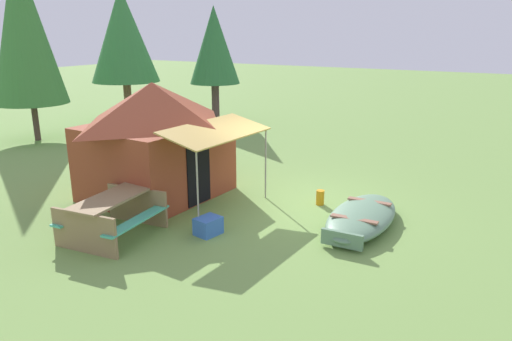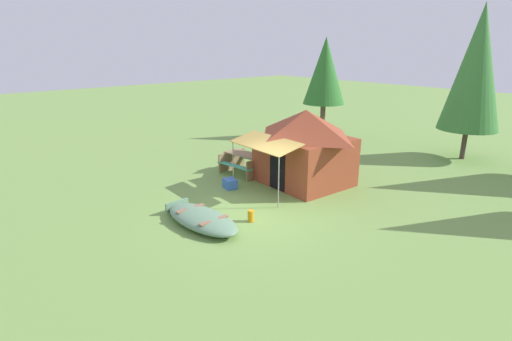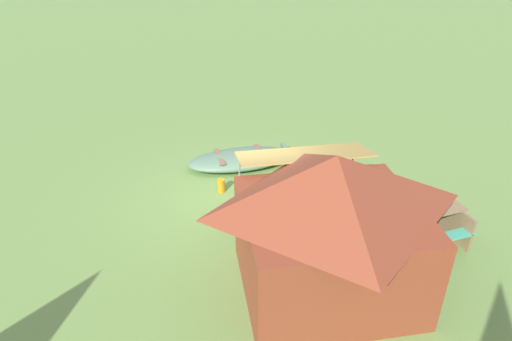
# 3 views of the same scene
# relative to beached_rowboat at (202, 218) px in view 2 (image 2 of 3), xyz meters

# --- Properties ---
(ground_plane) EXTENTS (80.00, 80.00, 0.00)m
(ground_plane) POSITION_rel_beached_rowboat_xyz_m (0.35, 1.76, -0.20)
(ground_plane) COLOR #719849
(beached_rowboat) EXTENTS (2.83, 1.31, 0.38)m
(beached_rowboat) POSITION_rel_beached_rowboat_xyz_m (0.00, 0.00, 0.00)
(beached_rowboat) COLOR slate
(beached_rowboat) RESTS_ON ground_plane
(canvas_cabin_tent) EXTENTS (3.29, 3.91, 2.68)m
(canvas_cabin_tent) POSITION_rel_beached_rowboat_xyz_m (-0.59, 4.84, 1.19)
(canvas_cabin_tent) COLOR brown
(canvas_cabin_tent) RESTS_ON ground_plane
(picnic_table) EXTENTS (1.86, 1.59, 0.80)m
(picnic_table) POSITION_rel_beached_rowboat_xyz_m (-2.88, 3.95, 0.29)
(picnic_table) COLOR #8D724D
(picnic_table) RESTS_ON ground_plane
(cooler_box) EXTENTS (0.54, 0.47, 0.34)m
(cooler_box) POSITION_rel_beached_rowboat_xyz_m (-1.89, 2.44, -0.03)
(cooler_box) COLOR #3669C1
(cooler_box) RESTS_ON ground_plane
(fuel_can) EXTENTS (0.20, 0.20, 0.34)m
(fuel_can) POSITION_rel_beached_rowboat_xyz_m (0.72, 1.20, -0.03)
(fuel_can) COLOR orange
(fuel_can) RESTS_ON ground_plane
(pine_tree_back_right) EXTENTS (2.47, 2.47, 6.51)m
(pine_tree_back_right) POSITION_rel_beached_rowboat_xyz_m (1.81, 12.58, 3.72)
(pine_tree_back_right) COLOR #4A3733
(pine_tree_back_right) RESTS_ON ground_plane
(pine_tree_far_center) EXTENTS (2.18, 2.18, 5.25)m
(pine_tree_far_center) POSITION_rel_beached_rowboat_xyz_m (-5.09, 11.18, 3.32)
(pine_tree_far_center) COLOR brown
(pine_tree_far_center) RESTS_ON ground_plane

